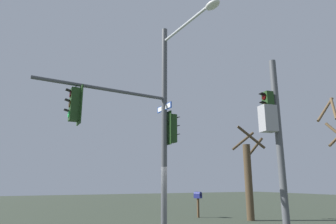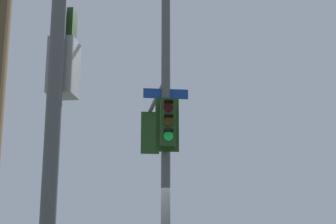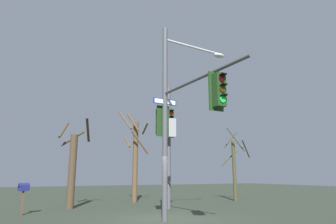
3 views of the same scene
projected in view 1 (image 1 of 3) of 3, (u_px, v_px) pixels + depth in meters
main_signal_pole_assembly at (150, 111)px, 10.80m from camera, size 5.45×3.95×8.14m
secondary_pole_assembly at (274, 130)px, 10.97m from camera, size 0.84×0.53×6.66m
mailbox at (198, 197)px, 16.82m from camera, size 0.37×0.49×1.41m
bare_tree_behind_pole at (249, 176)px, 15.79m from camera, size 1.85×1.88×4.89m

